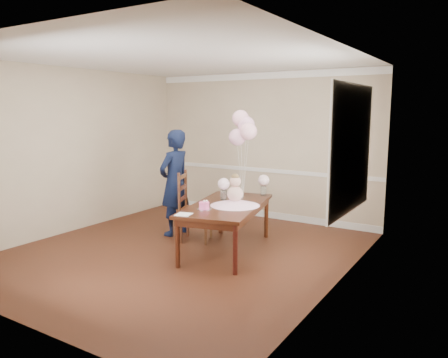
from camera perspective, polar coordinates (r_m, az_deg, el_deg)
floor at (r=6.37m, az=-5.61°, el=-9.48°), size 4.50×5.00×0.00m
ceiling at (r=6.08m, az=-6.01°, el=15.43°), size 4.50×5.00×0.02m
wall_back at (r=8.19m, az=4.98°, el=4.32°), size 4.50×0.02×2.70m
wall_front at (r=4.39m, az=-26.14°, el=-0.61°), size 4.50×0.02×2.70m
wall_left at (r=7.66m, az=-19.28°, el=3.52°), size 0.02×5.00×2.70m
wall_right at (r=5.04m, az=14.92°, el=1.13°), size 0.02×5.00×2.70m
chair_rail_trim at (r=8.23m, az=4.90°, el=1.19°), size 4.50×0.02×0.07m
crown_molding at (r=8.18m, az=5.07°, el=13.29°), size 4.50×0.02×0.12m
baseboard_trim at (r=8.38m, az=4.82°, el=-4.51°), size 4.50×0.02×0.12m
window_frame at (r=5.50m, az=16.32°, el=3.80°), size 0.02×1.66×1.56m
window_blinds at (r=5.50m, az=16.14°, el=3.81°), size 0.01×1.50×1.40m
dining_table_top at (r=6.22m, az=0.36°, el=-3.50°), size 1.32×2.00×0.05m
table_apron at (r=6.24m, az=0.36°, el=-4.12°), size 1.21×1.89×0.09m
table_leg_fl at (r=5.68m, az=-6.09°, el=-8.37°), size 0.08×0.08×0.64m
table_leg_fr at (r=5.42m, az=1.47°, el=-9.18°), size 0.08×0.08×0.64m
table_leg_bl at (r=7.20m, az=-0.47°, el=-4.59°), size 0.08×0.08×0.64m
table_leg_br at (r=7.00m, az=5.55°, el=-5.04°), size 0.08×0.08×0.64m
baby_skirt at (r=6.12m, az=1.46°, el=-3.04°), size 0.84×0.84×0.09m
baby_torso at (r=6.10m, az=1.46°, el=-1.94°), size 0.22×0.22×0.22m
baby_head at (r=6.07m, az=1.47°, el=-0.32°), size 0.16×0.16×0.16m
baby_hair at (r=6.06m, az=1.47°, el=0.19°), size 0.11×0.11×0.11m
cake_platter at (r=5.90m, az=-2.60°, el=-3.94°), size 0.24×0.24×0.01m
birthday_cake at (r=5.88m, az=-2.61°, el=-3.47°), size 0.17×0.17×0.09m
cake_flower_a at (r=5.87m, az=-2.61°, el=-2.90°), size 0.03×0.03×0.03m
cake_flower_b at (r=5.88m, az=-2.29°, el=-2.88°), size 0.03×0.03×0.03m
rose_vase_near at (r=6.50m, az=-0.04°, el=-2.08°), size 0.11×0.11×0.15m
roses_near at (r=6.47m, az=-0.04°, el=-0.64°), size 0.17×0.17×0.17m
rose_vase_far at (r=6.85m, az=5.19°, el=-1.55°), size 0.11×0.11×0.15m
roses_far at (r=6.82m, az=5.21°, el=-0.18°), size 0.17×0.17×0.17m
napkin at (r=5.62m, az=-5.28°, el=-4.62°), size 0.22×0.22×0.01m
balloon_weight at (r=6.66m, az=2.47°, el=-2.38°), size 0.04×0.04×0.02m
balloon_a at (r=6.57m, az=1.75°, el=5.48°), size 0.26×0.26×0.26m
balloon_b at (r=6.47m, az=3.20°, el=6.23°), size 0.26×0.26×0.26m
balloon_c at (r=6.62m, az=2.91°, el=7.10°), size 0.26×0.26×0.26m
balloon_d at (r=6.66m, az=2.19°, el=7.91°), size 0.26×0.26×0.26m
balloon_ribbon_a at (r=6.61m, az=2.11°, el=0.93°), size 0.08×0.02×0.77m
balloon_ribbon_b at (r=6.56m, az=2.83°, el=1.26°), size 0.10×0.03×0.86m
balloon_ribbon_c at (r=6.63m, az=2.68°, el=1.75°), size 0.01×0.09×0.95m
balloon_ribbon_d at (r=6.64m, az=2.33°, el=2.17°), size 0.10×0.08×1.04m
dining_chair_seat at (r=6.77m, az=-3.66°, el=-4.11°), size 0.61×0.61×0.05m
chair_leg_fl at (r=6.70m, az=-5.64°, el=-6.48°), size 0.06×0.06×0.46m
chair_leg_fr at (r=6.61m, az=-2.42°, el=-6.67°), size 0.06×0.06×0.46m
chair_leg_bl at (r=7.06m, az=-4.77°, el=-5.67°), size 0.06×0.06×0.46m
chair_leg_br at (r=6.97m, az=-1.71°, el=-5.84°), size 0.06×0.06×0.46m
chair_back_post_l at (r=6.58m, az=-5.89°, el=-1.77°), size 0.06×0.06×0.60m
chair_back_post_r at (r=6.95m, az=-5.00°, el=-1.20°), size 0.06×0.06×0.60m
chair_slat_low at (r=6.79m, az=-5.42°, el=-2.54°), size 0.19×0.41×0.05m
chair_slat_mid at (r=6.76m, az=-5.44°, el=-1.12°), size 0.19×0.41×0.05m
chair_slat_top at (r=6.73m, az=-5.46°, el=0.31°), size 0.19×0.41×0.05m
woman at (r=7.08m, az=-6.46°, el=-0.49°), size 0.46×0.65×1.71m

